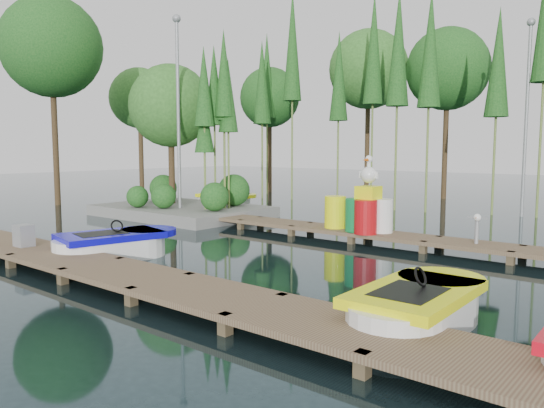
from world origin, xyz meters
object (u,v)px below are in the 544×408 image
Objects in this scene: boat_yellow_far at (225,200)px; utility_cabinet at (24,236)px; drum_cluster at (368,210)px; yellow_barrel at (335,212)px; boat_blue at (113,246)px; island at (181,132)px.

boat_yellow_far is 11.59m from utility_cabinet.
boat_yellow_far is 10.13m from drum_cluster.
yellow_barrel is at bearing 60.19° from utility_cabinet.
boat_blue is at bearing 41.17° from utility_cabinet.
boat_blue is 1.52× the size of drum_cluster.
island is 2.25× the size of boat_yellow_far.
utility_cabinet is at bearing -65.98° from island.
yellow_barrel is 1.16m from drum_cluster.
yellow_barrel reaches higher than utility_cabinet.
utility_cabinet is at bearing -65.00° from boat_yellow_far.
island reaches higher than boat_yellow_far.
yellow_barrel is at bearing -6.03° from island.
boat_yellow_far is 6.00× the size of utility_cabinet.
boat_blue is 1.05× the size of boat_yellow_far.
drum_cluster is at bearing 53.07° from utility_cabinet.
boat_yellow_far is 1.45× the size of drum_cluster.
drum_cluster reaches higher than boat_blue.
yellow_barrel is (4.01, 7.00, 0.20)m from utility_cabinet.
island is 7.44× the size of yellow_barrel.
drum_cluster reaches higher than yellow_barrel.
boat_blue reaches higher than utility_cabinet.
utility_cabinet is at bearing -126.93° from drum_cluster.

